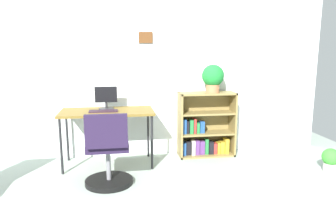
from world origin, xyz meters
name	(u,v)px	position (x,y,z in m)	size (l,w,h in m)	color
wall_back	(138,69)	(0.00, 2.15, 1.18)	(5.20, 0.12, 2.37)	silver
desk	(107,115)	(-0.42, 1.74, 0.65)	(1.14, 0.57, 0.70)	brown
monitor	(106,98)	(-0.43, 1.84, 0.84)	(0.28, 0.19, 0.29)	#262628
keyboard	(103,111)	(-0.46, 1.67, 0.71)	(0.35, 0.13, 0.02)	#2A1A26
office_chair	(108,155)	(-0.41, 1.07, 0.35)	(0.52, 0.55, 0.82)	black
bookshelf_low	(204,128)	(0.89, 1.95, 0.38)	(0.76, 0.30, 0.88)	olive
potted_plant_on_shelf	(213,77)	(0.97, 1.90, 1.08)	(0.29, 0.29, 0.37)	#9E6642
potted_plant_floor	(330,159)	(2.21, 1.08, 0.16)	(0.20, 0.20, 0.29)	#B7B2A8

